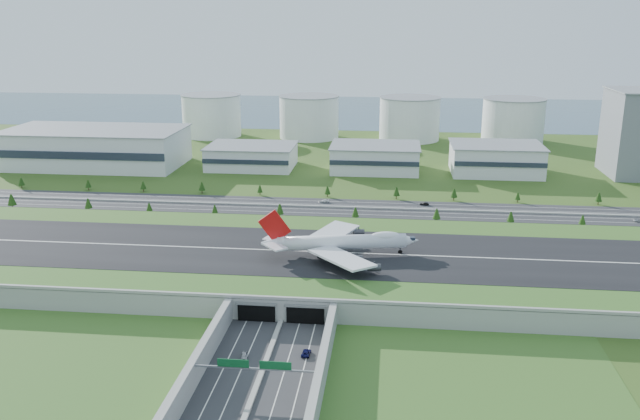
# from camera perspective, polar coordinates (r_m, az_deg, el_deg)

# --- Properties ---
(ground) EXTENTS (1200.00, 1200.00, 0.00)m
(ground) POSITION_cam_1_polar(r_m,az_deg,el_deg) (282.76, -1.64, -5.05)
(ground) COLOR #2F4916
(ground) RESTS_ON ground
(airfield_deck) EXTENTS (520.00, 100.00, 9.20)m
(airfield_deck) POSITION_cam_1_polar(r_m,az_deg,el_deg) (281.21, -1.65, -4.27)
(airfield_deck) COLOR gray
(airfield_deck) RESTS_ON ground
(underpass_road) EXTENTS (38.80, 120.40, 8.00)m
(underpass_road) POSITION_cam_1_polar(r_m,az_deg,el_deg) (193.01, -5.79, -14.77)
(underpass_road) COLOR #28282B
(underpass_road) RESTS_ON ground
(sign_gantry_near) EXTENTS (38.70, 0.70, 9.80)m
(sign_gantry_near) POSITION_cam_1_polar(r_m,az_deg,el_deg) (194.94, -5.55, -13.22)
(sign_gantry_near) COLOR gray
(sign_gantry_near) RESTS_ON ground
(north_expressway) EXTENTS (560.00, 36.00, 0.12)m
(north_expressway) POSITION_cam_1_polar(r_m,az_deg,el_deg) (372.23, 0.34, 0.24)
(north_expressway) COLOR #28282B
(north_expressway) RESTS_ON ground
(tree_row) EXTENTS (497.19, 48.59, 8.45)m
(tree_row) POSITION_cam_1_polar(r_m,az_deg,el_deg) (368.58, 1.60, 0.79)
(tree_row) COLOR #3D2819
(tree_row) RESTS_ON ground
(hangar_west) EXTENTS (120.00, 60.00, 25.00)m
(hangar_west) POSITION_cam_1_polar(r_m,az_deg,el_deg) (499.64, -18.39, 5.01)
(hangar_west) COLOR silver
(hangar_west) RESTS_ON ground
(hangar_mid_a) EXTENTS (58.00, 42.00, 15.00)m
(hangar_mid_a) POSITION_cam_1_polar(r_m,az_deg,el_deg) (470.87, -5.77, 4.50)
(hangar_mid_a) COLOR silver
(hangar_mid_a) RESTS_ON ground
(hangar_mid_b) EXTENTS (58.00, 42.00, 17.00)m
(hangar_mid_b) POSITION_cam_1_polar(r_m,az_deg,el_deg) (460.82, 4.66, 4.39)
(hangar_mid_b) COLOR silver
(hangar_mid_b) RESTS_ON ground
(hangar_mid_c) EXTENTS (58.00, 42.00, 19.00)m
(hangar_mid_c) POSITION_cam_1_polar(r_m,az_deg,el_deg) (465.54, 14.58, 4.17)
(hangar_mid_c) COLOR silver
(hangar_mid_c) RESTS_ON ground
(fuel_tank_a) EXTENTS (50.00, 50.00, 35.00)m
(fuel_tank_a) POSITION_cam_1_polar(r_m,az_deg,el_deg) (598.11, -9.11, 7.85)
(fuel_tank_a) COLOR white
(fuel_tank_a) RESTS_ON ground
(fuel_tank_b) EXTENTS (50.00, 50.00, 35.00)m
(fuel_tank_b) POSITION_cam_1_polar(r_m,az_deg,el_deg) (581.68, -0.93, 7.81)
(fuel_tank_b) COLOR white
(fuel_tank_b) RESTS_ON ground
(fuel_tank_c) EXTENTS (50.00, 50.00, 35.00)m
(fuel_tank_c) POSITION_cam_1_polar(r_m,az_deg,el_deg) (577.43, 7.55, 7.61)
(fuel_tank_c) COLOR white
(fuel_tank_c) RESTS_ON ground
(fuel_tank_d) EXTENTS (50.00, 50.00, 35.00)m
(fuel_tank_d) POSITION_cam_1_polar(r_m,az_deg,el_deg) (585.62, 15.95, 7.25)
(fuel_tank_d) COLOR white
(fuel_tank_d) RESTS_ON ground
(bay_water) EXTENTS (1200.00, 260.00, 0.06)m
(bay_water) POSITION_cam_1_polar(r_m,az_deg,el_deg) (748.92, 3.39, 8.33)
(bay_water) COLOR #335062
(bay_water) RESTS_ON ground
(boeing_747) EXTENTS (64.73, 60.64, 20.19)m
(boeing_747) POSITION_cam_1_polar(r_m,az_deg,el_deg) (273.64, 1.74, -2.72)
(boeing_747) COLOR white
(boeing_747) RESTS_ON airfield_deck
(car_0) EXTENTS (2.97, 5.17, 1.66)m
(car_0) POSITION_cam_1_polar(r_m,az_deg,el_deg) (215.19, -6.40, -12.06)
(car_0) COLOR #A5A5A9
(car_0) RESTS_ON ground
(car_2) EXTENTS (2.83, 5.56, 1.50)m
(car_2) POSITION_cam_1_polar(r_m,az_deg,el_deg) (215.49, -1.17, -11.93)
(car_2) COLOR #0B0D3A
(car_2) RESTS_ON ground
(car_5) EXTENTS (5.18, 2.15, 1.67)m
(car_5) POSITION_cam_1_polar(r_m,az_deg,el_deg) (380.21, 8.78, 0.53)
(car_5) COLOR black
(car_5) RESTS_ON ground
(car_6) EXTENTS (5.77, 2.96, 1.56)m
(car_6) POSITION_cam_1_polar(r_m,az_deg,el_deg) (382.37, 25.26, -0.79)
(car_6) COLOR silver
(car_6) RESTS_ON ground
(car_7) EXTENTS (5.62, 2.36, 1.62)m
(car_7) POSITION_cam_1_polar(r_m,az_deg,el_deg) (381.14, 0.33, 0.76)
(car_7) COLOR white
(car_7) RESTS_ON ground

